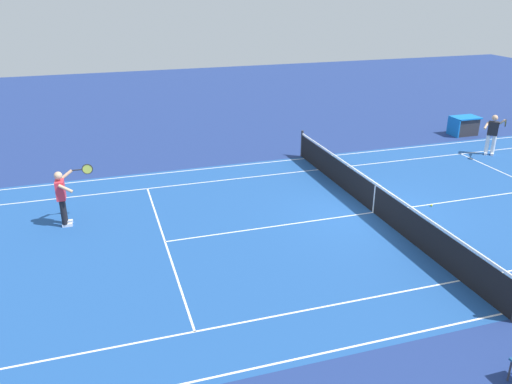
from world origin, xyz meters
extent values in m
plane|color=navy|center=(0.00, 0.00, 0.00)|extent=(60.00, 60.00, 0.00)
cube|color=#1E4C93|center=(0.00, 0.00, 0.00)|extent=(24.20, 11.40, 0.00)
cube|color=white|center=(0.00, -5.50, 0.00)|extent=(23.80, 0.05, 0.01)
cube|color=white|center=(0.00, 5.50, 0.00)|extent=(23.80, 0.05, 0.01)
cube|color=white|center=(0.00, -4.11, 0.00)|extent=(23.80, 0.05, 0.01)
cube|color=white|center=(0.00, 4.11, 0.00)|extent=(23.80, 0.05, 0.01)
cube|color=white|center=(6.40, 0.00, 0.00)|extent=(0.05, 8.22, 0.01)
cube|color=white|center=(0.00, 0.00, 0.00)|extent=(12.80, 0.05, 0.01)
cylinder|color=#2D2D33|center=(0.00, -5.80, 0.54)|extent=(0.10, 0.10, 1.08)
cube|color=black|center=(0.00, 0.00, 0.44)|extent=(0.02, 11.60, 0.88)
cube|color=white|center=(0.00, 0.00, 0.95)|extent=(0.04, 11.60, 0.06)
cube|color=white|center=(0.00, 0.00, 0.44)|extent=(0.04, 0.06, 0.88)
cylinder|color=black|center=(9.02, -1.82, 0.45)|extent=(0.15, 0.15, 0.74)
cube|color=white|center=(8.96, -1.82, 0.04)|extent=(0.28, 0.12, 0.09)
cylinder|color=black|center=(9.01, -2.06, 0.45)|extent=(0.15, 0.15, 0.74)
cube|color=white|center=(8.95, -2.06, 0.04)|extent=(0.28, 0.12, 0.09)
cube|color=#E03342|center=(9.01, -1.94, 1.10)|extent=(0.25, 0.39, 0.56)
sphere|color=#DBAA84|center=(9.01, -1.94, 1.53)|extent=(0.23, 0.23, 0.23)
cylinder|color=#DBAA84|center=(8.85, -1.66, 1.23)|extent=(0.41, 0.23, 0.26)
cylinder|color=#DBAA84|center=(8.83, -2.22, 1.43)|extent=(0.42, 0.21, 0.30)
cylinder|color=#232326|center=(8.51, -2.26, 1.54)|extent=(0.28, 0.05, 0.04)
torus|color=#232326|center=(8.22, -2.25, 1.54)|extent=(0.31, 0.04, 0.31)
cylinder|color=#C6D84C|center=(8.22, -2.25, 1.54)|extent=(0.27, 0.02, 0.27)
cylinder|color=white|center=(-7.36, -3.80, 0.45)|extent=(0.15, 0.15, 0.74)
cube|color=white|center=(-7.32, -3.75, 0.04)|extent=(0.26, 0.29, 0.09)
cylinder|color=white|center=(-7.55, -3.65, 0.45)|extent=(0.15, 0.15, 0.74)
cube|color=white|center=(-7.51, -3.60, 0.04)|extent=(0.26, 0.29, 0.09)
cube|color=black|center=(-7.45, -3.72, 1.10)|extent=(0.45, 0.42, 0.56)
sphere|color=#DBAA84|center=(-7.45, -3.72, 1.53)|extent=(0.23, 0.23, 0.23)
cylinder|color=#DBAA84|center=(-7.12, -3.76, 1.23)|extent=(0.39, 0.30, 0.26)
cylinder|color=#DBAA84|center=(-7.56, -3.41, 1.43)|extent=(0.22, 0.42, 0.30)
cylinder|color=#232326|center=(-7.41, -3.13, 1.54)|extent=(0.20, 0.24, 0.04)
torus|color=#232326|center=(-7.23, -2.90, 1.54)|extent=(0.21, 0.26, 0.31)
cylinder|color=#C6D84C|center=(-7.23, -2.90, 1.54)|extent=(0.17, 0.22, 0.27)
sphere|color=#CCE01E|center=(-1.99, 0.13, 0.03)|extent=(0.07, 0.07, 0.07)
cylinder|color=#38383D|center=(1.36, 7.16, 0.22)|extent=(0.04, 0.04, 0.44)
cube|color=#2D2D33|center=(-8.39, -6.52, 0.40)|extent=(1.10, 0.70, 0.80)
cube|color=blue|center=(-8.39, -6.52, 0.82)|extent=(1.24, 0.84, 0.06)
cube|color=blue|center=(-7.79, -6.52, 0.42)|extent=(0.06, 0.84, 0.84)
camera|label=1|loc=(7.83, 12.72, 6.58)|focal=36.27mm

